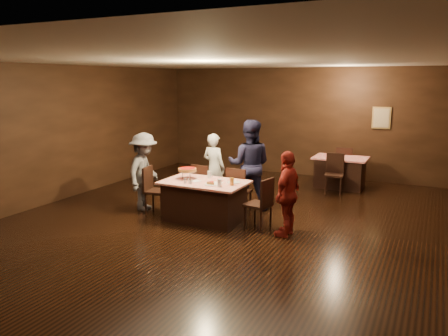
% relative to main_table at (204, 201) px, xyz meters
% --- Properties ---
extents(room, '(10.00, 10.04, 3.02)m').
position_rel_main_table_xyz_m(room, '(0.37, -0.12, 1.75)').
color(room, black).
rests_on(room, ground).
extents(main_table, '(1.60, 1.00, 0.77)m').
position_rel_main_table_xyz_m(main_table, '(0.00, 0.00, 0.00)').
color(main_table, red).
rests_on(main_table, ground).
extents(back_table, '(1.30, 0.90, 0.77)m').
position_rel_main_table_xyz_m(back_table, '(1.79, 3.83, 0.00)').
color(back_table, red).
rests_on(back_table, ground).
extents(chair_far_left, '(0.45, 0.45, 0.95)m').
position_rel_main_table_xyz_m(chair_far_left, '(-0.40, 0.75, 0.09)').
color(chair_far_left, black).
rests_on(chair_far_left, ground).
extents(chair_far_right, '(0.42, 0.42, 0.95)m').
position_rel_main_table_xyz_m(chair_far_right, '(0.40, 0.75, 0.09)').
color(chair_far_right, black).
rests_on(chair_far_right, ground).
extents(chair_end_left, '(0.48, 0.48, 0.95)m').
position_rel_main_table_xyz_m(chair_end_left, '(-1.10, 0.00, 0.09)').
color(chair_end_left, black).
rests_on(chair_end_left, ground).
extents(chair_end_right, '(0.49, 0.49, 0.95)m').
position_rel_main_table_xyz_m(chair_end_right, '(1.10, 0.00, 0.09)').
color(chair_end_right, black).
rests_on(chair_end_right, ground).
extents(chair_back_near, '(0.48, 0.48, 0.95)m').
position_rel_main_table_xyz_m(chair_back_near, '(1.79, 3.13, 0.09)').
color(chair_back_near, black).
rests_on(chair_back_near, ground).
extents(chair_back_far, '(0.43, 0.43, 0.95)m').
position_rel_main_table_xyz_m(chair_back_far, '(1.79, 4.43, 0.09)').
color(chair_back_far, black).
rests_on(chair_back_far, ground).
extents(diner_white_jacket, '(0.61, 0.45, 1.52)m').
position_rel_main_table_xyz_m(diner_white_jacket, '(-0.46, 1.28, 0.38)').
color(diner_white_jacket, silver).
rests_on(diner_white_jacket, ground).
extents(diner_navy_hoodie, '(1.07, 0.94, 1.87)m').
position_rel_main_table_xyz_m(diner_navy_hoodie, '(0.45, 1.12, 0.55)').
color(diner_navy_hoodie, black).
rests_on(diner_navy_hoodie, ground).
extents(diner_grey_knit, '(0.78, 1.13, 1.61)m').
position_rel_main_table_xyz_m(diner_grey_knit, '(-1.47, 0.10, 0.42)').
color(diner_grey_knit, '#5B5B61').
rests_on(diner_grey_knit, ground).
extents(diner_red_shirt, '(0.43, 0.90, 1.49)m').
position_rel_main_table_xyz_m(diner_red_shirt, '(1.68, -0.09, 0.36)').
color(diner_red_shirt, maroon).
rests_on(diner_red_shirt, ground).
extents(pizza_stand, '(0.38, 0.38, 0.22)m').
position_rel_main_table_xyz_m(pizza_stand, '(-0.40, 0.05, 0.57)').
color(pizza_stand, black).
rests_on(pizza_stand, main_table).
extents(plate_with_slice, '(0.25, 0.25, 0.06)m').
position_rel_main_table_xyz_m(plate_with_slice, '(0.25, -0.18, 0.41)').
color(plate_with_slice, white).
rests_on(plate_with_slice, main_table).
extents(plate_empty, '(0.25, 0.25, 0.01)m').
position_rel_main_table_xyz_m(plate_empty, '(0.55, 0.15, 0.39)').
color(plate_empty, white).
rests_on(plate_empty, main_table).
extents(glass_front_right, '(0.08, 0.08, 0.14)m').
position_rel_main_table_xyz_m(glass_front_right, '(0.45, -0.25, 0.46)').
color(glass_front_right, silver).
rests_on(glass_front_right, main_table).
extents(glass_amber, '(0.08, 0.08, 0.14)m').
position_rel_main_table_xyz_m(glass_amber, '(0.60, -0.05, 0.46)').
color(glass_amber, '#BF7F26').
rests_on(glass_amber, main_table).
extents(glass_back, '(0.08, 0.08, 0.14)m').
position_rel_main_table_xyz_m(glass_back, '(-0.05, 0.30, 0.46)').
color(glass_back, silver).
rests_on(glass_back, main_table).
extents(condiments, '(0.17, 0.10, 0.09)m').
position_rel_main_table_xyz_m(condiments, '(-0.18, -0.28, 0.43)').
color(condiments, silver).
rests_on(condiments, main_table).
extents(napkin_center, '(0.19, 0.19, 0.01)m').
position_rel_main_table_xyz_m(napkin_center, '(0.30, 0.00, 0.39)').
color(napkin_center, white).
rests_on(napkin_center, main_table).
extents(napkin_left, '(0.21, 0.21, 0.01)m').
position_rel_main_table_xyz_m(napkin_left, '(-0.15, -0.05, 0.39)').
color(napkin_left, white).
rests_on(napkin_left, main_table).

